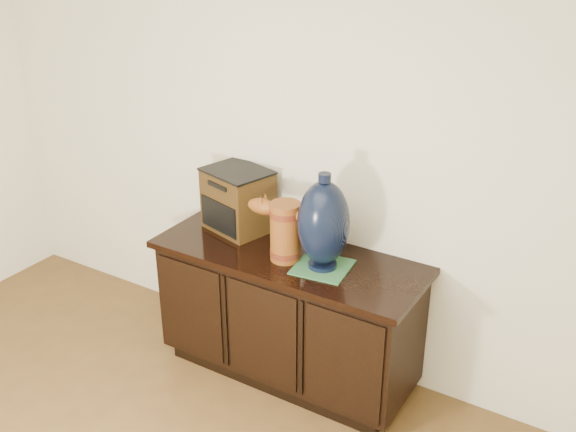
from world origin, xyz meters
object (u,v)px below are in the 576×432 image
Objects in this scene: terracotta_vessel at (286,228)px; tv_radio at (238,200)px; spray_can at (331,234)px; lamp_base at (323,224)px; sideboard at (288,314)px.

terracotta_vessel is 1.07× the size of tv_radio.
terracotta_vessel is 0.27m from spray_can.
tv_radio is 0.64m from lamp_base.
spray_can is at bearing 105.18° from lamp_base.
sideboard is 0.68m from tv_radio.
spray_can reaches higher than sideboard.
lamp_base is 0.24m from spray_can.
terracotta_vessel is 0.45m from tv_radio.
sideboard is 3.32× the size of terracotta_vessel.
tv_radio is 0.82× the size of lamp_base.
tv_radio is (-0.41, 0.17, -0.00)m from terracotta_vessel.
terracotta_vessel is at bearing -6.87° from tv_radio.
terracotta_vessel is 0.22m from lamp_base.
sideboard is at bearing -1.48° from tv_radio.
terracotta_vessel reaches higher than spray_can.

